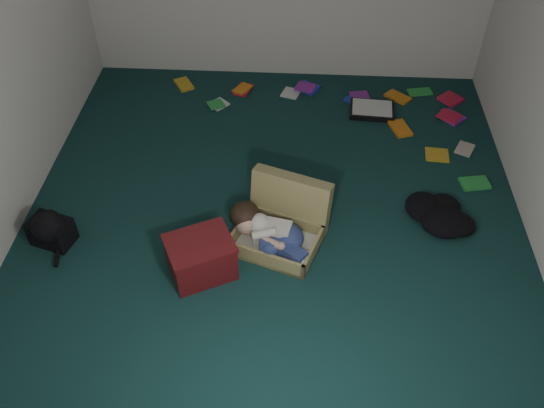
# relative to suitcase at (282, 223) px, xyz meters

# --- Properties ---
(floor) EXTENTS (4.50, 4.50, 0.00)m
(floor) POSITION_rel_suitcase_xyz_m (-0.08, 0.14, -0.14)
(floor) COLOR #113231
(floor) RESTS_ON ground
(suitcase) EXTENTS (0.80, 0.79, 0.46)m
(suitcase) POSITION_rel_suitcase_xyz_m (0.00, 0.00, 0.00)
(suitcase) COLOR #9D9056
(suitcase) RESTS_ON floor
(person) EXTENTS (0.62, 0.49, 0.29)m
(person) POSITION_rel_suitcase_xyz_m (-0.09, -0.13, 0.04)
(person) COLOR silver
(person) RESTS_ON suitcase
(maroon_bin) EXTENTS (0.58, 0.53, 0.32)m
(maroon_bin) POSITION_rel_suitcase_xyz_m (-0.57, -0.40, 0.02)
(maroon_bin) COLOR #561114
(maroon_bin) RESTS_ON floor
(backpack) EXTENTS (0.46, 0.41, 0.23)m
(backpack) POSITION_rel_suitcase_xyz_m (-1.76, -0.16, -0.02)
(backpack) COLOR black
(backpack) RESTS_ON floor
(clothing_pile) EXTENTS (0.49, 0.44, 0.13)m
(clothing_pile) POSITION_rel_suitcase_xyz_m (1.27, 0.25, -0.07)
(clothing_pile) COLOR black
(clothing_pile) RESTS_ON floor
(paper_tray) EXTENTS (0.45, 0.35, 0.06)m
(paper_tray) POSITION_rel_suitcase_xyz_m (0.81, 1.71, -0.11)
(paper_tray) COLOR black
(paper_tray) RESTS_ON floor
(book_scatter) EXTENTS (2.97, 1.64, 0.02)m
(book_scatter) POSITION_rel_suitcase_xyz_m (0.70, 1.71, -0.13)
(book_scatter) COLOR gold
(book_scatter) RESTS_ON floor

